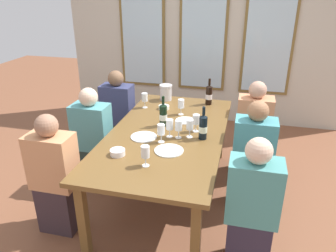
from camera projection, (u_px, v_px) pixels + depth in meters
ground_plane at (168, 195)px, 3.45m from camera, size 12.00×12.00×0.00m
back_wall_with_windows at (204, 28)px, 4.85m from camera, size 4.29×0.10×2.90m
dining_table at (168, 138)px, 3.18m from camera, size 1.09×2.11×0.74m
white_plate_0 at (186, 121)px, 3.39m from camera, size 0.21×0.21×0.01m
white_plate_1 at (144, 137)px, 3.03m from camera, size 0.24×0.24×0.01m
white_plate_2 at (169, 151)px, 2.78m from camera, size 0.25×0.25×0.01m
metal_pitcher at (166, 92)px, 3.97m from camera, size 0.16×0.16×0.19m
wine_bottle_0 at (209, 95)px, 3.81m from camera, size 0.08×0.08×0.31m
wine_bottle_1 at (203, 127)px, 2.96m from camera, size 0.08×0.08×0.31m
wine_bottle_2 at (163, 115)px, 3.23m from camera, size 0.08×0.08×0.31m
tasting_bowl_0 at (164, 107)px, 3.70m from camera, size 0.12×0.12×0.04m
tasting_bowl_1 at (118, 152)px, 2.71m from camera, size 0.13×0.13×0.05m
wine_glass_0 at (181, 104)px, 3.51m from camera, size 0.07×0.07×0.17m
wine_glass_1 at (145, 152)px, 2.51m from camera, size 0.07×0.07×0.17m
wine_glass_2 at (170, 125)px, 2.99m from camera, size 0.07×0.07×0.17m
wine_glass_3 at (145, 98)px, 3.71m from camera, size 0.07×0.07×0.17m
wine_glass_4 at (179, 126)px, 2.97m from camera, size 0.07×0.07×0.17m
wine_glass_5 at (196, 120)px, 3.10m from camera, size 0.07×0.07×0.17m
wine_glass_6 at (190, 125)px, 2.99m from camera, size 0.07×0.07×0.17m
wine_glass_7 at (161, 130)px, 2.89m from camera, size 0.07×0.07×0.17m
seated_person_0 at (93, 141)px, 3.44m from camera, size 0.38×0.24×1.11m
seated_person_1 at (252, 159)px, 3.09m from camera, size 0.38×0.24×1.11m
seated_person_2 at (55, 178)px, 2.79m from camera, size 0.38×0.24×1.11m
seated_person_3 at (252, 209)px, 2.40m from camera, size 0.38×0.24×1.11m
seated_person_4 at (118, 116)px, 4.08m from camera, size 0.38×0.24×1.11m
seated_person_5 at (253, 132)px, 3.66m from camera, size 0.38×0.24×1.11m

